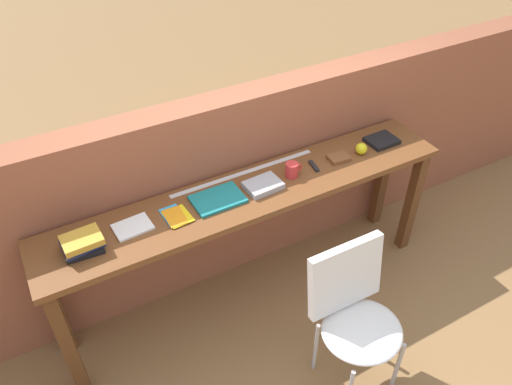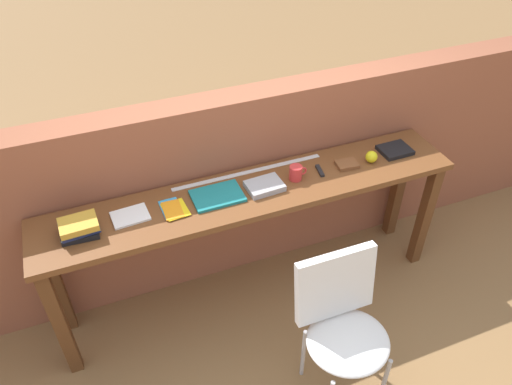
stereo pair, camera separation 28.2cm
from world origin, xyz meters
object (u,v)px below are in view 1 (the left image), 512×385
(book_stack_leftmost, at_px, (82,243))
(multitool_folded, at_px, (314,166))
(mug, at_px, (292,170))
(sports_ball_small, at_px, (361,149))
(magazine_cycling, at_px, (133,227))
(book_repair_rightmost, at_px, (382,140))
(pamphlet_pile_colourful, at_px, (175,216))
(book_open_centre, at_px, (218,199))
(chair_white_moulded, at_px, (356,312))
(leather_journal_brown, at_px, (339,158))

(book_stack_leftmost, xyz_separation_m, multitool_folded, (1.40, 0.03, -0.04))
(mug, bearing_deg, sports_ball_small, -1.54)
(magazine_cycling, bearing_deg, book_repair_rightmost, -3.69)
(magazine_cycling, bearing_deg, pamphlet_pile_colourful, -11.13)
(book_repair_rightmost, bearing_deg, pamphlet_pile_colourful, -179.56)
(book_open_centre, height_order, mug, mug)
(chair_white_moulded, distance_m, mug, 0.89)
(pamphlet_pile_colourful, distance_m, book_open_centre, 0.26)
(chair_white_moulded, height_order, sports_ball_small, sports_ball_small)
(magazine_cycling, bearing_deg, book_stack_leftmost, -175.50)
(sports_ball_small, xyz_separation_m, book_repair_rightmost, (0.20, 0.04, -0.02))
(chair_white_moulded, distance_m, book_stack_leftmost, 1.45)
(pamphlet_pile_colourful, bearing_deg, leather_journal_brown, 0.47)
(chair_white_moulded, relative_size, pamphlet_pile_colourful, 4.64)
(chair_white_moulded, xyz_separation_m, leather_journal_brown, (0.42, 0.79, 0.37))
(magazine_cycling, xyz_separation_m, sports_ball_small, (1.48, -0.04, 0.03))
(chair_white_moulded, bearing_deg, magazine_cycling, 137.86)
(chair_white_moulded, relative_size, mug, 8.10)
(chair_white_moulded, relative_size, multitool_folded, 8.10)
(multitool_folded, bearing_deg, chair_white_moulded, -106.92)
(mug, relative_size, book_repair_rightmost, 0.56)
(magazine_cycling, bearing_deg, sports_ball_small, -5.11)
(pamphlet_pile_colourful, bearing_deg, book_stack_leftmost, -179.05)
(multitool_folded, bearing_deg, book_open_centre, -179.93)
(chair_white_moulded, height_order, multitool_folded, multitool_folded)
(pamphlet_pile_colourful, bearing_deg, magazine_cycling, 172.58)
(pamphlet_pile_colourful, relative_size, book_repair_rightmost, 0.98)
(mug, bearing_deg, pamphlet_pile_colourful, -179.44)
(chair_white_moulded, height_order, mug, mug)
(sports_ball_small, bearing_deg, magazine_cycling, 178.60)
(multitool_folded, distance_m, sports_ball_small, 0.34)
(magazine_cycling, xyz_separation_m, mug, (0.98, -0.02, 0.04))
(leather_journal_brown, bearing_deg, chair_white_moulded, -112.63)
(leather_journal_brown, bearing_deg, book_repair_rightmost, 8.97)
(sports_ball_small, bearing_deg, book_repair_rightmost, 10.41)
(multitool_folded, xyz_separation_m, sports_ball_small, (0.34, -0.02, 0.03))
(book_stack_leftmost, height_order, book_repair_rightmost, book_stack_leftmost)
(book_stack_leftmost, bearing_deg, book_repair_rightmost, 1.13)
(magazine_cycling, bearing_deg, multitool_folded, -4.35)
(magazine_cycling, relative_size, book_open_centre, 0.68)
(mug, height_order, leather_journal_brown, mug)
(multitool_folded, height_order, leather_journal_brown, leather_journal_brown)
(mug, height_order, multitool_folded, mug)
(mug, bearing_deg, book_repair_rightmost, 1.87)
(sports_ball_small, bearing_deg, mug, 178.46)
(sports_ball_small, relative_size, book_repair_rightmost, 0.38)
(pamphlet_pile_colourful, xyz_separation_m, leather_journal_brown, (1.09, 0.01, 0.01))
(magazine_cycling, relative_size, sports_ball_small, 2.64)
(chair_white_moulded, height_order, pamphlet_pile_colourful, same)
(chair_white_moulded, xyz_separation_m, book_open_centre, (-0.41, 0.80, 0.36))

